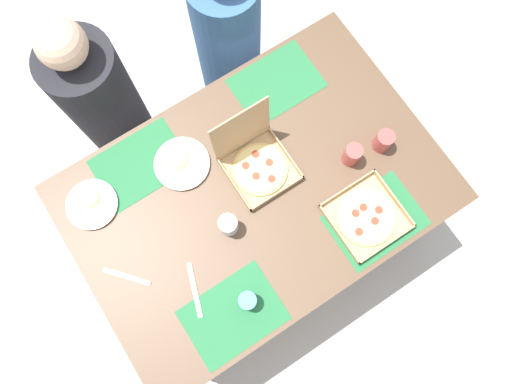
# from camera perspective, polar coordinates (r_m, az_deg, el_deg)

# --- Properties ---
(ground_plane) EXTENTS (6.00, 6.00, 0.00)m
(ground_plane) POSITION_cam_1_polar(r_m,az_deg,el_deg) (2.66, -0.00, -4.00)
(ground_plane) COLOR beige
(dining_table) EXTENTS (1.48, 1.01, 0.77)m
(dining_table) POSITION_cam_1_polar(r_m,az_deg,el_deg) (2.01, -0.00, -0.75)
(dining_table) COLOR #3F3328
(dining_table) RESTS_ON ground_plane
(placemat_near_left) EXTENTS (0.36, 0.26, 0.00)m
(placemat_near_left) POSITION_cam_1_polar(r_m,az_deg,el_deg) (1.85, -2.75, -14.50)
(placemat_near_left) COLOR #236638
(placemat_near_left) RESTS_ON dining_table
(placemat_near_right) EXTENTS (0.36, 0.26, 0.00)m
(placemat_near_right) POSITION_cam_1_polar(r_m,az_deg,el_deg) (1.94, 14.10, -3.33)
(placemat_near_right) COLOR #236638
(placemat_near_right) RESTS_ON dining_table
(placemat_far_left) EXTENTS (0.36, 0.26, 0.00)m
(placemat_far_left) POSITION_cam_1_polar(r_m,az_deg,el_deg) (1.99, -13.70, 3.25)
(placemat_far_left) COLOR #236638
(placemat_far_left) RESTS_ON dining_table
(placemat_far_right) EXTENTS (0.36, 0.26, 0.00)m
(placemat_far_right) POSITION_cam_1_polar(r_m,az_deg,el_deg) (2.08, 2.44, 12.92)
(placemat_far_right) COLOR #236638
(placemat_far_right) RESTS_ON dining_table
(pizza_box_corner_right) EXTENTS (0.25, 0.27, 0.29)m
(pizza_box_corner_right) POSITION_cam_1_polar(r_m,az_deg,el_deg) (1.90, 0.01, 3.77)
(pizza_box_corner_right) COLOR tan
(pizza_box_corner_right) RESTS_ON dining_table
(pizza_box_edge_far) EXTENTS (0.27, 0.27, 0.04)m
(pizza_box_edge_far) POSITION_cam_1_polar(r_m,az_deg,el_deg) (1.92, 13.03, -2.86)
(pizza_box_edge_far) COLOR tan
(pizza_box_edge_far) RESTS_ON dining_table
(plate_middle) EXTENTS (0.23, 0.23, 0.03)m
(plate_middle) POSITION_cam_1_polar(r_m,az_deg,el_deg) (1.95, -8.90, 3.42)
(plate_middle) COLOR white
(plate_middle) RESTS_ON dining_table
(plate_near_left) EXTENTS (0.21, 0.21, 0.03)m
(plate_near_left) POSITION_cam_1_polar(r_m,az_deg,el_deg) (2.00, -19.06, -1.36)
(plate_near_left) COLOR white
(plate_near_left) RESTS_ON dining_table
(cup_clear_left) EXTENTS (0.07, 0.07, 0.09)m
(cup_clear_left) POSITION_cam_1_polar(r_m,az_deg,el_deg) (1.81, -1.02, -12.86)
(cup_clear_left) COLOR teal
(cup_clear_left) RESTS_ON dining_table
(cup_spare) EXTENTS (0.07, 0.07, 0.10)m
(cup_spare) POSITION_cam_1_polar(r_m,az_deg,el_deg) (1.98, 14.99, 5.92)
(cup_spare) COLOR #BF4742
(cup_spare) RESTS_ON dining_table
(cup_red) EXTENTS (0.07, 0.07, 0.11)m
(cup_red) POSITION_cam_1_polar(r_m,az_deg,el_deg) (1.93, 11.42, 4.40)
(cup_red) COLOR #BF4742
(cup_red) RESTS_ON dining_table
(cup_clear_right) EXTENTS (0.07, 0.07, 0.10)m
(cup_clear_right) POSITION_cam_1_polar(r_m,az_deg,el_deg) (1.83, -3.33, -3.95)
(cup_clear_right) COLOR silver
(cup_clear_right) RESTS_ON dining_table
(knife_by_far_left) EXTENTS (0.08, 0.20, 0.00)m
(knife_by_far_left) POSITION_cam_1_polar(r_m,az_deg,el_deg) (1.86, -7.35, -11.56)
(knife_by_far_left) COLOR #B7B7BC
(knife_by_far_left) RESTS_ON dining_table
(fork_by_far_right) EXTENTS (0.14, 0.15, 0.00)m
(fork_by_far_right) POSITION_cam_1_polar(r_m,az_deg,el_deg) (1.92, -15.17, -9.76)
(fork_by_far_right) COLOR #B7B7BC
(fork_by_far_right) RESTS_ON dining_table
(diner_left_seat) EXTENTS (0.32, 0.32, 1.20)m
(diner_left_seat) POSITION_cam_1_polar(r_m,az_deg,el_deg) (2.38, -17.23, 9.46)
(diner_left_seat) COLOR black
(diner_left_seat) RESTS_ON ground_plane
(diner_right_seat) EXTENTS (0.32, 0.32, 1.16)m
(diner_right_seat) POSITION_cam_1_polar(r_m,az_deg,el_deg) (2.47, -3.34, 17.40)
(diner_right_seat) COLOR #33598C
(diner_right_seat) RESTS_ON ground_plane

